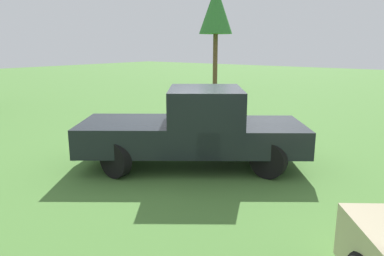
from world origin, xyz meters
TOP-DOWN VIEW (x-y plane):
  - ground_plane at (0.00, 0.00)m, footprint 80.00×80.00m
  - pickup_truck at (-0.33, 0.18)m, footprint 5.19×4.54m
  - tree_back_right at (8.15, -13.26)m, footprint 2.14×2.14m

SIDE VIEW (x-z plane):
  - ground_plane at x=0.00m, z-range 0.00..0.00m
  - pickup_truck at x=-0.33m, z-range 0.03..1.85m
  - tree_back_right at x=8.15m, z-range 1.66..8.14m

